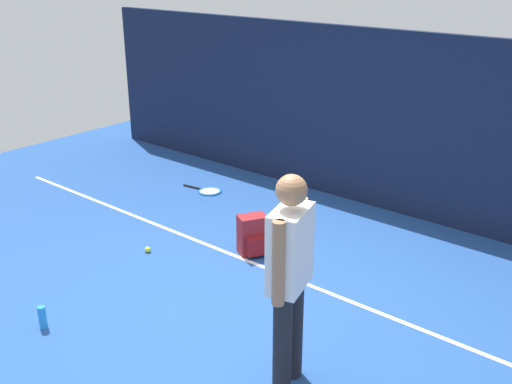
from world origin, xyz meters
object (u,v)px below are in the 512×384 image
backpack (253,236)px  water_bottle (42,317)px  tennis_racket (208,191)px  tennis_ball_near_player (148,250)px  tennis_player (290,272)px

backpack → water_bottle: size_ratio=2.04×
tennis_racket → tennis_ball_near_player: (0.76, -1.75, 0.02)m
tennis_racket → water_bottle: 3.50m
tennis_player → backpack: tennis_player is taller
tennis_ball_near_player → backpack: bearing=38.7°
tennis_ball_near_player → tennis_racket: bearing=113.6°
tennis_racket → tennis_ball_near_player: tennis_ball_near_player is taller
tennis_racket → backpack: size_ratio=1.43×
water_bottle → tennis_ball_near_player: bearing=104.9°
backpack → tennis_ball_near_player: 1.17m
tennis_racket → tennis_player: bearing=-45.6°
tennis_player → tennis_ball_near_player: tennis_player is taller
tennis_racket → water_bottle: bearing=-78.3°
tennis_racket → tennis_ball_near_player: size_ratio=9.56×
backpack → water_bottle: 2.33m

